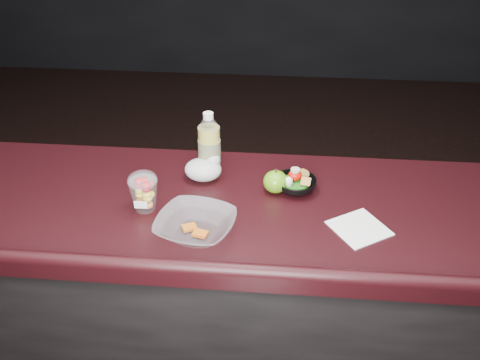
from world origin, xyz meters
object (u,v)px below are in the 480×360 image
object	(u,v)px
lemonade_bottle	(209,149)
green_apple	(276,182)
fruit_cup	(144,191)
takeout_bowl	(196,226)
snack_bowl	(295,183)

from	to	relation	value
lemonade_bottle	green_apple	distance (m)	0.27
lemonade_bottle	green_apple	xyz separation A→B (m)	(0.25, -0.10, -0.06)
fruit_cup	green_apple	bearing A→B (deg)	17.93
takeout_bowl	fruit_cup	bearing A→B (deg)	148.18
snack_bowl	takeout_bowl	xyz separation A→B (m)	(-0.31, -0.28, 0.00)
fruit_cup	green_apple	size ratio (longest dim) A/B	1.55
green_apple	snack_bowl	bearing A→B (deg)	12.97
fruit_cup	takeout_bowl	size ratio (longest dim) A/B	0.48
green_apple	takeout_bowl	size ratio (longest dim) A/B	0.31
fruit_cup	snack_bowl	size ratio (longest dim) A/B	0.88
snack_bowl	takeout_bowl	distance (m)	0.42
snack_bowl	fruit_cup	bearing A→B (deg)	-162.74
green_apple	takeout_bowl	xyz separation A→B (m)	(-0.24, -0.26, -0.01)
green_apple	snack_bowl	world-z (taller)	green_apple
lemonade_bottle	takeout_bowl	size ratio (longest dim) A/B	0.84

